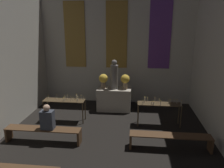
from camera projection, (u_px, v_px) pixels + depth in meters
wall_back at (117, 46)px, 9.06m from camera, size 6.45×0.16×4.77m
altar at (114, 99)px, 8.61m from camera, size 1.30×0.71×0.88m
statue at (114, 76)px, 8.36m from camera, size 0.30×0.30×1.12m
flower_vase_left at (103, 80)px, 8.45m from camera, size 0.35×0.35×0.56m
flower_vase_right at (125, 80)px, 8.36m from camera, size 0.35×0.35×0.56m
candle_rack_left at (65, 103)px, 7.53m from camera, size 1.43×0.42×0.96m
candle_rack_right at (159, 106)px, 7.20m from camera, size 1.43×0.42×0.96m
pew_back_left at (43, 132)px, 6.24m from camera, size 2.18×0.36×0.42m
pew_back_right at (170, 138)px, 5.87m from camera, size 2.18×0.36×0.42m
person_seated at (47, 118)px, 6.11m from camera, size 0.36×0.24×0.73m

